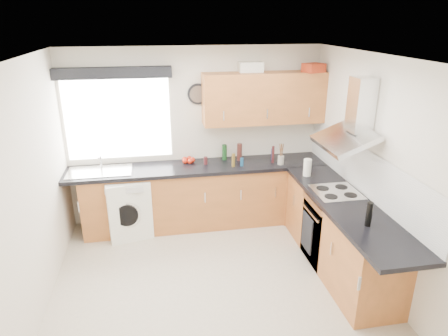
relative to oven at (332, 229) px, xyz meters
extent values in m
plane|color=beige|center=(-1.50, -0.30, -0.42)|extent=(3.60, 3.60, 0.00)
cube|color=white|center=(-1.50, -0.30, 2.08)|extent=(3.60, 3.60, 0.02)
cube|color=silver|center=(-1.50, 1.50, 0.82)|extent=(3.60, 0.02, 2.50)
cube|color=silver|center=(-1.50, -2.10, 0.82)|extent=(3.60, 0.02, 2.50)
cube|color=silver|center=(-3.30, -0.30, 0.82)|extent=(0.02, 3.60, 2.50)
cube|color=silver|center=(0.30, -0.30, 0.82)|extent=(0.02, 3.60, 2.50)
cube|color=white|center=(-2.55, 1.49, 1.12)|extent=(1.40, 0.02, 1.10)
cube|color=black|center=(-2.55, 1.40, 1.76)|extent=(1.50, 0.18, 0.14)
cube|color=white|center=(0.29, 0.00, 0.75)|extent=(0.01, 3.00, 0.54)
cube|color=#9B5828|center=(-1.60, 1.21, 0.01)|extent=(3.00, 0.58, 0.86)
cube|color=#9B5828|center=(0.00, 1.20, 0.01)|extent=(0.60, 0.60, 0.86)
cube|color=#9B5828|center=(0.01, -0.15, 0.01)|extent=(0.58, 2.10, 0.86)
cube|color=black|center=(-1.50, 1.20, 0.46)|extent=(3.60, 0.62, 0.05)
cube|color=black|center=(0.00, -0.30, 0.46)|extent=(0.62, 2.42, 0.05)
cube|color=black|center=(0.00, 0.00, 0.00)|extent=(0.56, 0.58, 0.85)
cube|color=silver|center=(0.00, 0.00, 0.49)|extent=(0.52, 0.52, 0.01)
cube|color=#9B5828|center=(-0.55, 1.32, 1.38)|extent=(1.70, 0.35, 0.70)
cube|color=white|center=(-2.50, 1.10, -0.01)|extent=(0.67, 0.65, 0.83)
cylinder|color=black|center=(-1.45, 1.46, 1.43)|extent=(0.29, 0.04, 0.29)
cube|color=white|center=(-0.73, 1.42, 1.79)|extent=(0.33, 0.24, 0.14)
cube|color=#AA2F15|center=(0.10, 1.22, 1.78)|extent=(0.31, 0.29, 0.12)
cylinder|color=gray|center=(-0.35, 1.05, 0.55)|extent=(0.11, 0.11, 0.12)
cylinder|color=white|center=(-0.14, 0.58, 0.60)|extent=(0.13, 0.13, 0.23)
cylinder|color=#421C17|center=(-0.89, 1.31, 0.61)|extent=(0.07, 0.07, 0.25)
cylinder|color=brown|center=(-1.03, 1.08, 0.58)|extent=(0.05, 0.05, 0.19)
cylinder|color=navy|center=(-0.41, 1.24, 0.57)|extent=(0.04, 0.04, 0.17)
cylinder|color=#41171A|center=(-1.39, 1.23, 0.54)|extent=(0.05, 0.05, 0.11)
cylinder|color=#3B1516|center=(-0.44, 1.13, 0.61)|extent=(0.04, 0.04, 0.25)
cylinder|color=navy|center=(-0.90, 1.08, 0.54)|extent=(0.05, 0.05, 0.12)
cylinder|color=#17431B|center=(-1.10, 1.38, 0.60)|extent=(0.07, 0.07, 0.23)
cylinder|color=black|center=(-0.04, -0.80, 0.61)|extent=(0.06, 0.06, 0.25)
camera|label=1|loc=(-2.06, -4.00, 2.43)|focal=32.00mm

